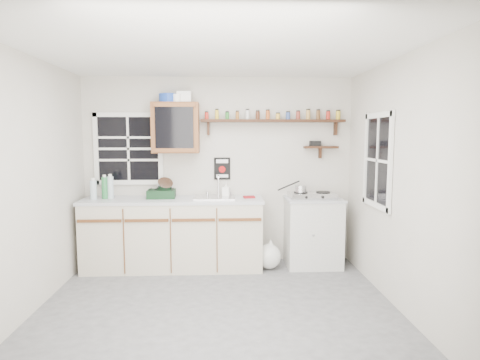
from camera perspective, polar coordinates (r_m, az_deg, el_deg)
The scene contains 18 objects.
room at distance 3.86m, azimuth -3.32°, elevation -0.76°, with size 3.64×3.24×2.54m.
main_cabinet at distance 5.32m, azimuth -9.42°, elevation -7.48°, with size 2.31×0.63×0.92m.
right_cabinet at distance 5.44m, azimuth 10.33°, elevation -7.25°, with size 0.73×0.57×0.91m.
sink at distance 5.20m, azimuth -3.62°, elevation -2.46°, with size 0.52×0.44×0.29m.
upper_cabinet at distance 5.31m, azimuth -9.12°, elevation 7.33°, with size 0.60×0.32×0.65m.
upper_cabinet_clutter at distance 5.33m, azimuth -9.28°, elevation 11.46°, with size 0.41×0.24×0.14m.
spice_shelf at distance 5.39m, azimuth 4.87°, elevation 8.53°, with size 1.91×0.18×0.35m.
secondary_shelf at distance 5.51m, azimuth 11.18°, elevation 4.67°, with size 0.45×0.16×0.24m.
warning_sign at distance 5.44m, azimuth -2.55°, elevation 1.64°, with size 0.22×0.02×0.30m.
window_back at distance 5.56m, azimuth -15.59°, elevation 4.30°, with size 0.93×0.03×0.98m.
window_right at distance 4.72m, azimuth 19.02°, elevation 2.64°, with size 0.03×0.78×1.08m.
water_bottles at distance 5.41m, azimuth -18.91°, elevation -1.08°, with size 0.28×0.16×0.31m.
dish_rack at distance 5.30m, azimuth -10.96°, elevation -1.59°, with size 0.37×0.28×0.27m.
soap_bottle at distance 5.27m, azimuth -2.00°, elevation -1.37°, with size 0.09×0.09×0.20m, color white.
rag at distance 5.22m, azimuth 1.30°, elevation -2.43°, with size 0.14×0.12×0.02m, color maroon.
hotplate at distance 5.32m, azimuth 10.18°, elevation -2.15°, with size 0.61×0.35×0.09m.
saucepan at distance 5.28m, azimuth 8.55°, elevation -1.27°, with size 0.36×0.21×0.16m.
trash_bag at distance 5.28m, azimuth 4.16°, elevation -10.73°, with size 0.36×0.33×0.41m.
Camera 1 is at (0.06, -3.83, 1.73)m, focal length 30.00 mm.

